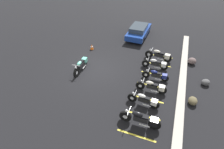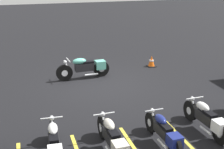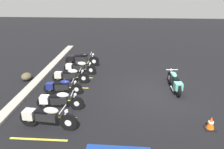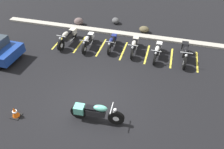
{
  "view_description": "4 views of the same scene",
  "coord_description": "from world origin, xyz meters",
  "px_view_note": "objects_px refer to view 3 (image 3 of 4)",
  "views": [
    {
      "loc": [
        10.25,
        5.37,
        8.09
      ],
      "look_at": [
        1.07,
        1.9,
        0.72
      ],
      "focal_mm": 28.0,
      "sensor_mm": 36.0,
      "label": 1
    },
    {
      "loc": [
        2.99,
        11.32,
        4.49
      ],
      "look_at": [
        0.04,
        1.57,
        0.95
      ],
      "focal_mm": 50.0,
      "sensor_mm": 36.0,
      "label": 2
    },
    {
      "loc": [
        -10.11,
        1.61,
        5.01
      ],
      "look_at": [
        0.64,
        2.34,
        0.72
      ],
      "focal_mm": 35.0,
      "sensor_mm": 36.0,
      "label": 3
    },
    {
      "loc": [
        2.73,
        -6.53,
        7.3
      ],
      "look_at": [
        0.63,
        1.12,
        0.91
      ],
      "focal_mm": 35.0,
      "sensor_mm": 36.0,
      "label": 4
    }
  ],
  "objects_px": {
    "parked_bike_2": "(61,87)",
    "landscape_rock_2": "(26,77)",
    "parked_bike_0": "(45,117)",
    "parked_bike_5": "(80,59)",
    "motorcycle_teal_featured": "(175,82)",
    "parked_bike_3": "(69,76)",
    "traffic_cone": "(211,123)",
    "parked_bike_4": "(78,67)",
    "parked_bike_1": "(58,100)"
  },
  "relations": [
    {
      "from": "parked_bike_3",
      "to": "landscape_rock_2",
      "type": "height_order",
      "value": "parked_bike_3"
    },
    {
      "from": "parked_bike_2",
      "to": "traffic_cone",
      "type": "xyz_separation_m",
      "value": [
        -2.5,
        -6.49,
        -0.16
      ]
    },
    {
      "from": "parked_bike_0",
      "to": "parked_bike_2",
      "type": "distance_m",
      "value": 2.85
    },
    {
      "from": "motorcycle_teal_featured",
      "to": "parked_bike_3",
      "type": "bearing_deg",
      "value": 80.43
    },
    {
      "from": "parked_bike_4",
      "to": "landscape_rock_2",
      "type": "bearing_deg",
      "value": -153.14
    },
    {
      "from": "motorcycle_teal_featured",
      "to": "traffic_cone",
      "type": "relative_size",
      "value": 4.37
    },
    {
      "from": "motorcycle_teal_featured",
      "to": "parked_bike_1",
      "type": "distance_m",
      "value": 5.95
    },
    {
      "from": "motorcycle_teal_featured",
      "to": "parked_bike_4",
      "type": "bearing_deg",
      "value": 66.31
    },
    {
      "from": "motorcycle_teal_featured",
      "to": "parked_bike_2",
      "type": "xyz_separation_m",
      "value": [
        -0.82,
        5.77,
        -0.07
      ]
    },
    {
      "from": "parked_bike_4",
      "to": "traffic_cone",
      "type": "bearing_deg",
      "value": -36.92
    },
    {
      "from": "parked_bike_2",
      "to": "parked_bike_3",
      "type": "height_order",
      "value": "parked_bike_3"
    },
    {
      "from": "parked_bike_1",
      "to": "parked_bike_5",
      "type": "distance_m",
      "value": 5.82
    },
    {
      "from": "parked_bike_3",
      "to": "parked_bike_1",
      "type": "bearing_deg",
      "value": -87.03
    },
    {
      "from": "parked_bike_3",
      "to": "parked_bike_5",
      "type": "bearing_deg",
      "value": 86.86
    },
    {
      "from": "parked_bike_1",
      "to": "parked_bike_4",
      "type": "relative_size",
      "value": 1.02
    },
    {
      "from": "parked_bike_2",
      "to": "traffic_cone",
      "type": "height_order",
      "value": "parked_bike_2"
    },
    {
      "from": "parked_bike_1",
      "to": "traffic_cone",
      "type": "bearing_deg",
      "value": -11.9
    },
    {
      "from": "parked_bike_0",
      "to": "parked_bike_1",
      "type": "height_order",
      "value": "parked_bike_0"
    },
    {
      "from": "parked_bike_2",
      "to": "landscape_rock_2",
      "type": "relative_size",
      "value": 2.87
    },
    {
      "from": "parked_bike_5",
      "to": "landscape_rock_2",
      "type": "relative_size",
      "value": 3.41
    },
    {
      "from": "motorcycle_teal_featured",
      "to": "parked_bike_0",
      "type": "relative_size",
      "value": 1.0
    },
    {
      "from": "parked_bike_2",
      "to": "landscape_rock_2",
      "type": "xyz_separation_m",
      "value": [
        1.62,
        2.52,
        -0.19
      ]
    },
    {
      "from": "parked_bike_1",
      "to": "parked_bike_3",
      "type": "relative_size",
      "value": 0.99
    },
    {
      "from": "motorcycle_teal_featured",
      "to": "parked_bike_3",
      "type": "distance_m",
      "value": 5.76
    },
    {
      "from": "parked_bike_3",
      "to": "parked_bike_5",
      "type": "height_order",
      "value": "parked_bike_5"
    },
    {
      "from": "parked_bike_1",
      "to": "landscape_rock_2",
      "type": "height_order",
      "value": "parked_bike_1"
    },
    {
      "from": "parked_bike_0",
      "to": "parked_bike_3",
      "type": "xyz_separation_m",
      "value": [
        4.25,
        0.18,
        -0.04
      ]
    },
    {
      "from": "parked_bike_0",
      "to": "parked_bike_4",
      "type": "relative_size",
      "value": 1.13
    },
    {
      "from": "parked_bike_3",
      "to": "landscape_rock_2",
      "type": "bearing_deg",
      "value": 173.33
    },
    {
      "from": "landscape_rock_2",
      "to": "parked_bike_3",
      "type": "bearing_deg",
      "value": -94.78
    },
    {
      "from": "parked_bike_0",
      "to": "parked_bike_4",
      "type": "distance_m",
      "value": 5.66
    },
    {
      "from": "parked_bike_1",
      "to": "parked_bike_4",
      "type": "height_order",
      "value": "parked_bike_1"
    },
    {
      "from": "parked_bike_5",
      "to": "landscape_rock_2",
      "type": "xyz_separation_m",
      "value": [
        -2.74,
        2.63,
        -0.26
      ]
    },
    {
      "from": "landscape_rock_2",
      "to": "traffic_cone",
      "type": "height_order",
      "value": "traffic_cone"
    },
    {
      "from": "parked_bike_4",
      "to": "traffic_cone",
      "type": "xyz_separation_m",
      "value": [
        -5.32,
        -6.22,
        -0.18
      ]
    },
    {
      "from": "motorcycle_teal_featured",
      "to": "traffic_cone",
      "type": "xyz_separation_m",
      "value": [
        -3.32,
        -0.72,
        -0.24
      ]
    },
    {
      "from": "parked_bike_3",
      "to": "parked_bike_5",
      "type": "distance_m",
      "value": 2.95
    },
    {
      "from": "motorcycle_teal_featured",
      "to": "parked_bike_0",
      "type": "distance_m",
      "value": 6.65
    },
    {
      "from": "parked_bike_0",
      "to": "parked_bike_4",
      "type": "height_order",
      "value": "parked_bike_0"
    },
    {
      "from": "landscape_rock_2",
      "to": "motorcycle_teal_featured",
      "type": "bearing_deg",
      "value": -95.48
    },
    {
      "from": "parked_bike_1",
      "to": "landscape_rock_2",
      "type": "relative_size",
      "value": 3.04
    },
    {
      "from": "parked_bike_0",
      "to": "parked_bike_5",
      "type": "height_order",
      "value": "parked_bike_5"
    },
    {
      "from": "traffic_cone",
      "to": "parked_bike_2",
      "type": "bearing_deg",
      "value": 68.95
    },
    {
      "from": "motorcycle_teal_featured",
      "to": "landscape_rock_2",
      "type": "relative_size",
      "value": 3.36
    },
    {
      "from": "parked_bike_1",
      "to": "parked_bike_2",
      "type": "height_order",
      "value": "parked_bike_1"
    },
    {
      "from": "parked_bike_0",
      "to": "parked_bike_3",
      "type": "height_order",
      "value": "parked_bike_0"
    },
    {
      "from": "parked_bike_2",
      "to": "parked_bike_5",
      "type": "bearing_deg",
      "value": 86.67
    },
    {
      "from": "motorcycle_teal_featured",
      "to": "traffic_cone",
      "type": "distance_m",
      "value": 3.41
    },
    {
      "from": "motorcycle_teal_featured",
      "to": "traffic_cone",
      "type": "bearing_deg",
      "value": -171.57
    },
    {
      "from": "parked_bike_3",
      "to": "landscape_rock_2",
      "type": "distance_m",
      "value": 2.58
    }
  ]
}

